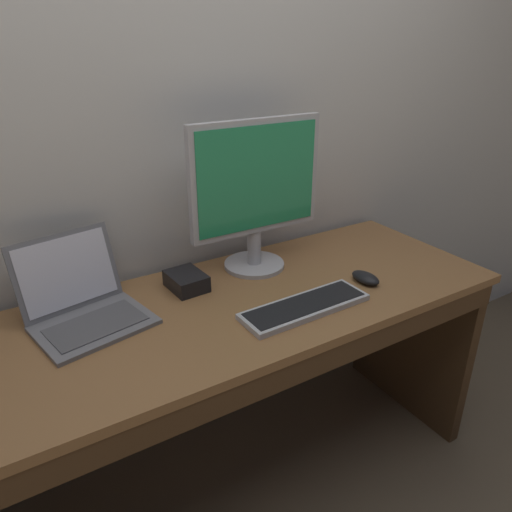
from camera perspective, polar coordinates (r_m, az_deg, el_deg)
name	(u,v)px	position (r m, az deg, el deg)	size (l,w,h in m)	color
ground_plane	(240,479)	(2.04, -1.90, -24.77)	(14.00, 14.00, 0.00)	brown
back_wall	(172,1)	(1.66, -9.88, 27.40)	(4.52, 0.04, 3.27)	silver
desk	(239,362)	(1.65, -1.95, -12.37)	(1.76, 0.65, 0.78)	olive
laptop_space_gray	(83,303)	(1.50, -19.64, -5.26)	(0.36, 0.35, 0.24)	slate
external_monitor	(256,191)	(1.64, 0.00, 7.66)	(0.49, 0.22, 0.52)	#B7B7BC
wired_keyboard	(305,306)	(1.49, 5.77, -5.92)	(0.42, 0.14, 0.02)	#BCBCC1
computer_mouse	(365,278)	(1.68, 12.75, -2.51)	(0.06, 0.11, 0.03)	black
external_drive_box	(186,281)	(1.61, -8.19, -2.93)	(0.11, 0.14, 0.05)	black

